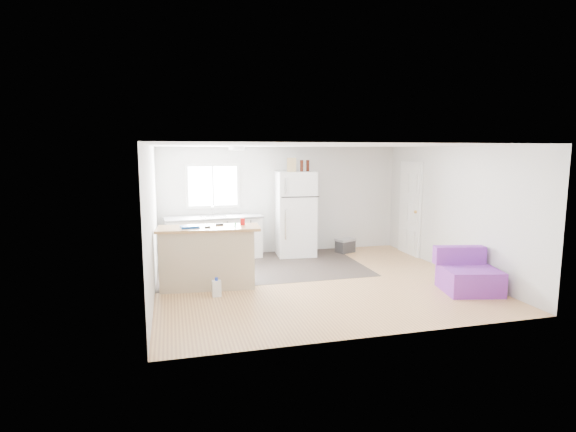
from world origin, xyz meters
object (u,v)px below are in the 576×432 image
(mop, at_px, (229,274))
(cardboard_box, at_px, (292,165))
(blue_tray, at_px, (190,227))
(purple_seat, at_px, (468,276))
(refrigerator, at_px, (295,214))
(cooler, at_px, (345,245))
(kitchen_cabinets, at_px, (214,237))
(red_cup, at_px, (243,221))
(bottle_right, at_px, (308,166))
(peninsula, at_px, (208,257))
(bottle_left, at_px, (302,166))
(cleaner_jug, at_px, (217,288))

(mop, relative_size, cardboard_box, 3.78)
(cardboard_box, bearing_deg, blue_tray, -139.50)
(purple_seat, relative_size, blue_tray, 3.37)
(refrigerator, height_order, cooler, refrigerator)
(kitchen_cabinets, xyz_separation_m, purple_seat, (3.85, -3.35, -0.21))
(refrigerator, bearing_deg, blue_tray, -135.33)
(red_cup, height_order, bottle_right, bottle_right)
(refrigerator, bearing_deg, red_cup, -122.93)
(peninsula, height_order, blue_tray, blue_tray)
(refrigerator, height_order, mop, refrigerator)
(red_cup, xyz_separation_m, bottle_left, (1.59, 1.84, 0.88))
(purple_seat, bearing_deg, blue_tray, 176.28)
(purple_seat, relative_size, bottle_left, 4.04)
(mop, relative_size, bottle_right, 4.54)
(peninsula, distance_m, bottle_right, 3.39)
(peninsula, bearing_deg, cleaner_jug, -74.92)
(bottle_right, bearing_deg, peninsula, -140.52)
(kitchen_cabinets, distance_m, peninsula, 2.08)
(cleaner_jug, relative_size, red_cup, 2.60)
(peninsula, height_order, cardboard_box, cardboard_box)
(blue_tray, bearing_deg, peninsula, 3.02)
(mop, bearing_deg, blue_tray, 151.34)
(cardboard_box, bearing_deg, bottle_left, -6.56)
(cooler, xyz_separation_m, bottle_right, (-0.90, 0.03, 1.82))
(purple_seat, distance_m, blue_tray, 4.68)
(kitchen_cabinets, bearing_deg, cardboard_box, -9.37)
(peninsula, distance_m, cooler, 3.80)
(red_cup, relative_size, cardboard_box, 0.40)
(purple_seat, xyz_separation_m, blue_tray, (-4.43, 1.28, 0.81))
(kitchen_cabinets, bearing_deg, red_cup, -85.88)
(mop, distance_m, blue_tray, 1.04)
(cooler, bearing_deg, cardboard_box, 157.44)
(purple_seat, relative_size, mop, 0.89)
(cleaner_jug, height_order, bottle_right, bottle_right)
(cooler, height_order, blue_tray, blue_tray)
(kitchen_cabinets, height_order, bottle_left, bottle_left)
(mop, bearing_deg, purple_seat, -36.11)
(purple_seat, xyz_separation_m, bottle_right, (-1.79, 3.24, 1.73))
(peninsula, relative_size, purple_seat, 1.74)
(bottle_right, bearing_deg, bottle_left, -161.92)
(refrigerator, distance_m, bottle_left, 1.07)
(red_cup, relative_size, bottle_left, 0.48)
(mop, xyz_separation_m, bottle_right, (2.02, 2.07, 1.76))
(bottle_left, bearing_deg, cardboard_box, 173.44)
(cooler, relative_size, mop, 0.44)
(blue_tray, relative_size, bottle_right, 1.20)
(red_cup, bearing_deg, cleaner_jug, -131.86)
(kitchen_cabinets, bearing_deg, bottle_left, -9.59)
(peninsula, height_order, refrigerator, refrigerator)
(purple_seat, bearing_deg, mop, 175.27)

